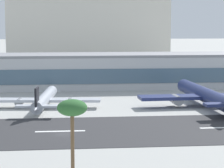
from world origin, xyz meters
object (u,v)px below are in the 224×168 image
Objects in this scene: distant_hotel_block at (88,32)px; airliner_black_tail_gate_0 at (44,100)px; airliner_gold_tail_gate_1 at (207,96)px; palm_tree_2 at (72,110)px; terminal_building at (112,70)px.

airliner_black_tail_gate_0 is at bearing -98.08° from distant_hotel_block.
palm_tree_2 reaches higher than airliner_gold_tail_gate_1.
terminal_building reaches higher than airliner_gold_tail_gate_1.
terminal_building reaches higher than airliner_black_tail_gate_0.
airliner_black_tail_gate_0 is 71.06m from palm_tree_2.
airliner_gold_tail_gate_1 is 80.15m from palm_tree_2.
terminal_building is 103.94m from distant_hotel_block.
airliner_black_tail_gate_0 is 0.77× the size of airliner_gold_tail_gate_1.
distant_hotel_block is at bearing 86.38° from palm_tree_2.
distant_hotel_block is 220.57m from palm_tree_2.
airliner_gold_tail_gate_1 is at bearing -87.54° from airliner_black_tail_gate_0.
airliner_black_tail_gate_0 is at bearing -118.49° from terminal_building.
airliner_gold_tail_gate_1 is at bearing 57.55° from palm_tree_2.
palm_tree_2 is (-42.76, -67.26, 8.44)m from airliner_gold_tail_gate_1.
palm_tree_2 is at bearing -168.35° from airliner_black_tail_gate_0.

